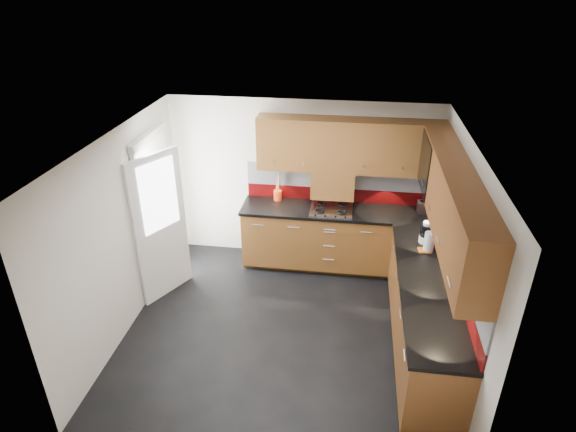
# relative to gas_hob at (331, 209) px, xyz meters

# --- Properties ---
(room) EXTENTS (4.00, 3.80, 2.64)m
(room) POSITION_rel_gas_hob_xyz_m (-0.45, -1.47, 0.54)
(room) COLOR black
(base_cabinets) EXTENTS (2.70, 3.20, 0.95)m
(base_cabinets) POSITION_rel_gas_hob_xyz_m (0.62, -0.75, -0.52)
(base_cabinets) COLOR brown
(base_cabinets) RESTS_ON room
(countertop) EXTENTS (2.72, 3.22, 0.04)m
(countertop) POSITION_rel_gas_hob_xyz_m (0.60, -0.77, -0.04)
(countertop) COLOR black
(countertop) RESTS_ON base_cabinets
(backsplash) EXTENTS (2.70, 3.20, 0.54)m
(backsplash) POSITION_rel_gas_hob_xyz_m (0.83, -0.54, 0.25)
(backsplash) COLOR maroon
(backsplash) RESTS_ON countertop
(upper_cabinets) EXTENTS (2.50, 3.20, 0.72)m
(upper_cabinets) POSITION_rel_gas_hob_xyz_m (0.78, -0.69, 0.88)
(upper_cabinets) COLOR brown
(upper_cabinets) RESTS_ON room
(extractor_hood) EXTENTS (0.60, 0.33, 0.40)m
(extractor_hood) POSITION_rel_gas_hob_xyz_m (0.00, 0.17, 0.32)
(extractor_hood) COLOR brown
(extractor_hood) RESTS_ON room
(glass_cabinet) EXTENTS (0.32, 0.80, 0.66)m
(glass_cabinet) POSITION_rel_gas_hob_xyz_m (1.26, -0.40, 0.91)
(glass_cabinet) COLOR black
(glass_cabinet) RESTS_ON room
(back_door) EXTENTS (0.42, 1.19, 2.04)m
(back_door) POSITION_rel_gas_hob_xyz_m (-2.23, -0.72, 0.08)
(back_door) COLOR white
(back_door) RESTS_ON room
(gas_hob) EXTENTS (0.59, 0.52, 0.05)m
(gas_hob) POSITION_rel_gas_hob_xyz_m (0.00, 0.00, 0.00)
(gas_hob) COLOR silver
(gas_hob) RESTS_ON countertop
(utensil_pot) EXTENTS (0.12, 0.12, 0.43)m
(utensil_pot) POSITION_rel_gas_hob_xyz_m (-0.80, 0.23, 0.08)
(utensil_pot) COLOR red
(utensil_pot) RESTS_ON countertop
(toaster) EXTENTS (0.24, 0.16, 0.17)m
(toaster) POSITION_rel_gas_hob_xyz_m (1.30, 0.11, 0.07)
(toaster) COLOR silver
(toaster) RESTS_ON countertop
(food_processor) EXTENTS (0.17, 0.17, 0.28)m
(food_processor) POSITION_rel_gas_hob_xyz_m (1.20, -0.72, 0.11)
(food_processor) COLOR white
(food_processor) RESTS_ON countertop
(paper_towel) EXTENTS (0.13, 0.13, 0.25)m
(paper_towel) POSITION_rel_gas_hob_xyz_m (1.21, -0.93, 0.11)
(paper_towel) COLOR white
(paper_towel) RESTS_ON countertop
(orange_cloth) EXTENTS (0.16, 0.14, 0.02)m
(orange_cloth) POSITION_rel_gas_hob_xyz_m (1.17, -0.93, -0.01)
(orange_cloth) COLOR orange
(orange_cloth) RESTS_ON countertop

